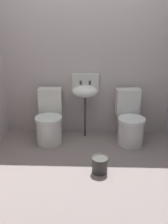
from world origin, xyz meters
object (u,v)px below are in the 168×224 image
object	(u,v)px
toilet_right	(130,122)
bucket	(100,164)
toilet_left	(50,121)
sink	(85,91)

from	to	relation	value
toilet_right	bucket	bearing A→B (deg)	55.43
toilet_left	sink	bearing A→B (deg)	-163.07
toilet_right	sink	bearing A→B (deg)	-20.85
sink	bucket	distance (m)	1.24
sink	bucket	bearing A→B (deg)	-78.34
toilet_left	toilet_right	xyz separation A→B (m)	(1.22, 0.00, 0.00)
toilet_left	sink	xyz separation A→B (m)	(0.54, 0.19, 0.43)
toilet_left	bucket	bearing A→B (deg)	129.34
toilet_right	sink	distance (m)	0.83
toilet_right	sink	size ratio (longest dim) A/B	0.79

